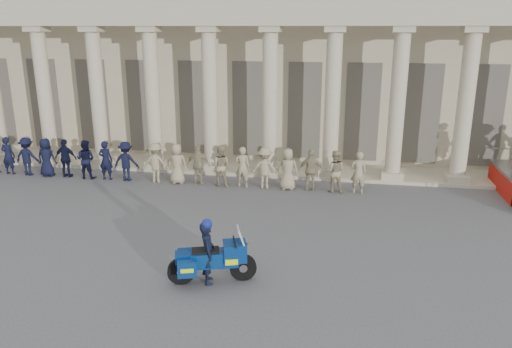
% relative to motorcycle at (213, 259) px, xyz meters
% --- Properties ---
extents(ground, '(90.00, 90.00, 0.00)m').
position_rel_motorcycle_xyz_m(ground, '(-1.33, 1.70, -0.63)').
color(ground, '#4C4C4F').
rests_on(ground, ground).
extents(building, '(40.00, 12.50, 9.00)m').
position_rel_motorcycle_xyz_m(building, '(-1.33, 16.44, 3.90)').
color(building, tan).
rests_on(building, ground).
extents(officer_rank, '(21.30, 0.63, 1.67)m').
position_rel_motorcycle_xyz_m(officer_rank, '(-6.71, 7.86, 0.21)').
color(officer_rank, black).
rests_on(officer_rank, ground).
extents(motorcycle, '(2.20, 1.22, 1.45)m').
position_rel_motorcycle_xyz_m(motorcycle, '(0.00, 0.00, 0.00)').
color(motorcycle, black).
rests_on(motorcycle, ground).
extents(rider, '(0.55, 0.69, 1.72)m').
position_rel_motorcycle_xyz_m(rider, '(-0.12, -0.04, 0.23)').
color(rider, black).
rests_on(rider, ground).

